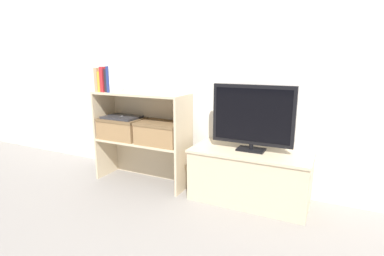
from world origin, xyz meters
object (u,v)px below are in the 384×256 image
Objects in this scene: tv at (253,116)px; book_ivory at (116,79)px; book_mustard at (104,81)px; book_charcoal at (110,80)px; baby_monitor at (178,89)px; laptop at (122,117)px; book_navy at (113,79)px; storage_basket_left at (122,127)px; book_tan at (101,79)px; tv_stand at (250,175)px; storage_basket_right at (161,132)px; book_crimson at (107,79)px.

book_ivory is (-1.26, -0.12, 0.27)m from tv.
book_mustard is at bearing 180.00° from book_ivory.
book_mustard is 0.88× the size of book_charcoal.
baby_monitor is 0.68m from laptop.
baby_monitor reaches higher than laptop.
book_navy is 0.57× the size of storage_basket_left.
laptop is (0.01, 0.04, -0.36)m from book_ivory.
book_tan is at bearing 180.00° from book_mustard.
baby_monitor is at bearing 1.41° from storage_basket_left.
laptop is at bearing -176.50° from tv_stand.
book_navy reaches higher than tv.
book_navy reaches higher than book_charcoal.
book_tan is 0.11m from book_charcoal.
book_mustard is 0.45× the size of storage_basket_right.
laptop is (-1.25, -0.08, 0.40)m from tv_stand.
book_crimson is 0.68× the size of laptop.
book_ivory is at bearing 0.00° from book_charcoal.
book_ivory is 0.58× the size of storage_basket_left.
tv_stand is 1.28m from storage_basket_left.
tv_stand is at bearing 5.26° from book_navy.
book_navy is at bearing 0.00° from book_mustard.
book_navy reaches higher than book_crimson.
book_tan is 0.94× the size of book_navy.
book_mustard is 0.54× the size of laptop.
book_charcoal is (0.04, 0.00, -0.01)m from book_crimson.
storage_basket_left is (0.04, 0.04, -0.46)m from book_navy.
book_charcoal is at bearing -151.52° from laptop.
book_mustard is 0.14m from book_ivory.
storage_basket_left is (0.12, 0.04, -0.46)m from book_crimson.
book_ivory is at bearing -174.76° from baby_monitor.
book_charcoal reaches higher than storage_basket_left.
book_tan is at bearing -167.39° from laptop.
book_mustard is 1.44× the size of baby_monitor.
laptop is at bearing 19.76° from book_crimson.
book_crimson is at bearing 180.00° from book_ivory.
book_navy is at bearing 0.00° from book_crimson.
laptop is at bearing 0.00° from storage_basket_left.
book_ivory reaches higher than book_tan.
book_tan reaches higher than tv.
book_charcoal reaches higher than laptop.
storage_basket_left is (-1.25, -0.08, 0.30)m from tv_stand.
book_navy is at bearing -174.74° from tv_stand.
tv_stand is at bearing 3.50° from storage_basket_left.
baby_monitor is 0.38× the size of laptop.
book_ivory is 0.58× the size of storage_basket_right.
book_crimson reaches higher than storage_basket_left.
book_crimson is (-1.36, -0.12, 0.76)m from tv_stand.
book_crimson is at bearing -175.61° from storage_basket_right.
baby_monitor reaches higher than storage_basket_right.
book_ivory is at bearing -174.62° from tv_stand.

